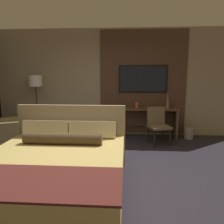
% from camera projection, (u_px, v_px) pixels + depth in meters
% --- Properties ---
extents(ground_plane, '(16.00, 16.00, 0.00)m').
position_uv_depth(ground_plane, '(93.00, 176.00, 3.53)').
color(ground_plane, '#28232D').
extents(wall_back_tv_panel, '(7.20, 0.09, 2.80)m').
position_uv_depth(wall_back_tv_panel, '(111.00, 83.00, 5.83)').
color(wall_back_tv_panel, tan).
rests_on(wall_back_tv_panel, ground_plane).
extents(bed, '(1.92, 2.20, 1.09)m').
position_uv_depth(bed, '(54.00, 170.00, 3.00)').
color(bed, '#33281E').
rests_on(bed, ground_plane).
extents(desk, '(1.75, 0.45, 0.77)m').
position_uv_depth(desk, '(143.00, 117.00, 5.68)').
color(desk, brown).
rests_on(desk, ground_plane).
extents(tv, '(1.26, 0.04, 0.71)m').
position_uv_depth(tv, '(143.00, 79.00, 5.68)').
color(tv, black).
extents(desk_chair, '(0.58, 0.58, 0.87)m').
position_uv_depth(desk_chair, '(157.00, 122.00, 5.12)').
color(desk_chair, brown).
rests_on(desk_chair, ground_plane).
extents(armchair_by_window, '(0.99, 1.01, 0.80)m').
position_uv_depth(armchair_by_window, '(6.00, 132.00, 5.12)').
color(armchair_by_window, olive).
rests_on(armchair_by_window, ground_plane).
extents(floor_lamp, '(0.34, 0.34, 1.60)m').
position_uv_depth(floor_lamp, '(36.00, 86.00, 5.60)').
color(floor_lamp, '#282623').
rests_on(floor_lamp, ground_plane).
extents(vase_tall, '(0.10, 0.10, 0.41)m').
position_uv_depth(vase_tall, '(168.00, 100.00, 5.55)').
color(vase_tall, '#846647').
rests_on(vase_tall, desk).
extents(vase_short, '(0.09, 0.09, 0.15)m').
position_uv_depth(vase_short, '(137.00, 105.00, 5.62)').
color(vase_short, '#B2563D').
rests_on(vase_short, desk).
extents(waste_bin, '(0.22, 0.22, 0.28)m').
position_uv_depth(waste_bin, '(189.00, 133.00, 5.55)').
color(waste_bin, gray).
rests_on(waste_bin, ground_plane).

